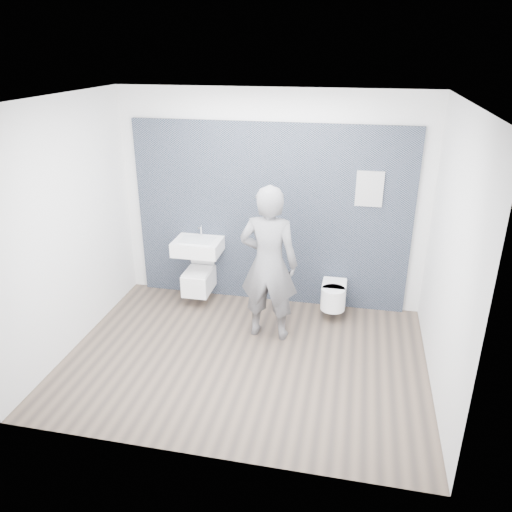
% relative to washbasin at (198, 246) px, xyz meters
% --- Properties ---
extents(ground, '(4.00, 4.00, 0.00)m').
position_rel_washbasin_xyz_m(ground, '(0.92, -1.21, -0.81)').
color(ground, brown).
rests_on(ground, ground).
extents(room_shell, '(4.00, 4.00, 4.00)m').
position_rel_washbasin_xyz_m(room_shell, '(0.92, -1.21, 0.93)').
color(room_shell, silver).
rests_on(room_shell, ground).
extents(tile_wall, '(3.60, 0.06, 2.40)m').
position_rel_washbasin_xyz_m(tile_wall, '(0.92, 0.26, -0.81)').
color(tile_wall, black).
rests_on(tile_wall, ground).
extents(washbasin, '(0.62, 0.46, 0.46)m').
position_rel_washbasin_xyz_m(washbasin, '(0.00, 0.00, 0.00)').
color(washbasin, white).
rests_on(washbasin, ground).
extents(toilet_square, '(0.35, 0.50, 0.65)m').
position_rel_washbasin_xyz_m(toilet_square, '(0.00, -0.02, -0.47)').
color(toilet_square, white).
rests_on(toilet_square, ground).
extents(toilet_rounded, '(0.31, 0.53, 0.29)m').
position_rel_washbasin_xyz_m(toilet_rounded, '(1.81, -0.04, -0.51)').
color(toilet_rounded, white).
rests_on(toilet_rounded, ground).
extents(info_placard, '(0.33, 0.03, 0.44)m').
position_rel_washbasin_xyz_m(info_placard, '(2.15, 0.22, -0.81)').
color(info_placard, white).
rests_on(info_placard, ground).
extents(visitor, '(0.70, 0.47, 1.87)m').
position_rel_washbasin_xyz_m(visitor, '(1.08, -0.66, 0.13)').
color(visitor, slate).
rests_on(visitor, ground).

